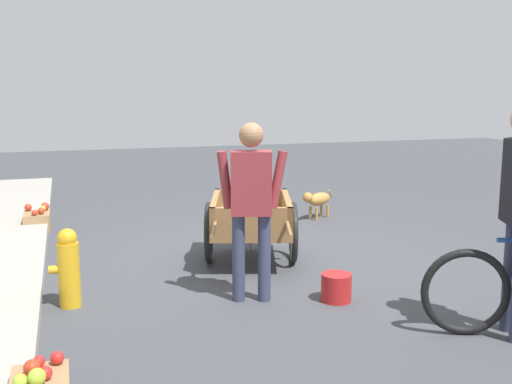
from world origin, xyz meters
name	(u,v)px	position (x,y,z in m)	size (l,w,h in m)	color
ground_plane	(259,263)	(0.00, 0.00, 0.00)	(24.00, 24.00, 0.00)	#3D3F44
fruit_cart	(250,222)	(0.04, 0.09, 0.43)	(1.80, 1.20, 0.69)	olive
vendor_person	(251,197)	(-1.06, 0.41, 0.91)	(0.29, 0.58, 1.53)	#333851
dog	(318,199)	(1.80, -1.41, 0.27)	(0.41, 0.59, 0.40)	#AD7A38
fire_hydrant	(68,268)	(-0.74, 1.90, 0.33)	(0.25, 0.25, 0.67)	gold
plastic_bucket	(336,287)	(-1.29, -0.29, 0.12)	(0.26, 0.26, 0.24)	#B21E1E
apple_crate	(37,220)	(2.25, 2.26, 0.13)	(0.44, 0.32, 0.32)	#99754C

